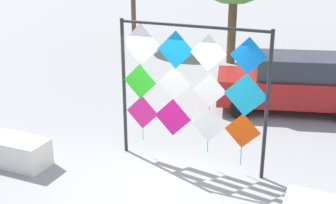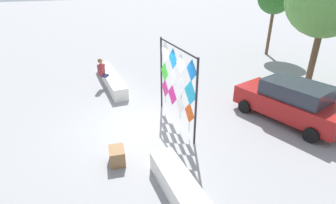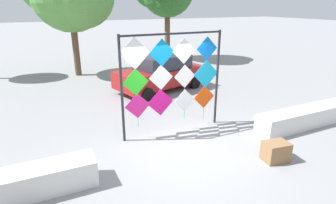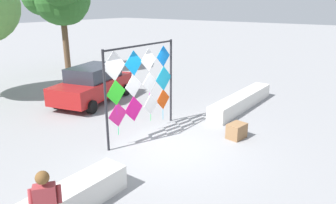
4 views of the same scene
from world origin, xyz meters
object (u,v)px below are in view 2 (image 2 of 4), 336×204
Objects in this scene: seated_vendor at (103,71)px; cardboard_box_large at (117,156)px; parked_car at (291,101)px; kite_display_rack at (176,79)px.

cardboard_box_large is (5.95, -0.72, -0.58)m from seated_vendor.
seated_vendor is 6.02m from cardboard_box_large.
parked_car is at bearing 44.29° from seated_vendor.
kite_display_rack is at bearing 21.71° from seated_vendor.
cardboard_box_large is at bearing -59.23° from kite_display_rack.
parked_car is 6.47m from cardboard_box_large.
parked_car is at bearing 90.71° from cardboard_box_large.
parked_car is at bearing 70.38° from kite_display_rack.
cardboard_box_large is (0.08, -6.45, -0.52)m from parked_car.
seated_vendor is at bearing -158.29° from kite_display_rack.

